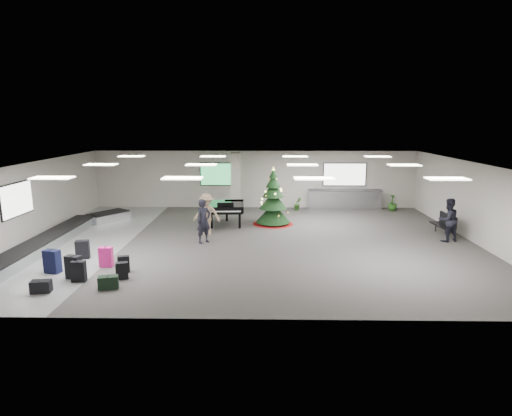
{
  "coord_description": "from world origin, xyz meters",
  "views": [
    {
      "loc": [
        0.47,
        -16.87,
        4.86
      ],
      "look_at": [
        0.15,
        1.0,
        1.19
      ],
      "focal_mm": 30.0,
      "sensor_mm": 36.0,
      "label": 1
    }
  ],
  "objects_px": {
    "baggage_carousel": "(61,236)",
    "service_counter": "(345,199)",
    "christmas_tree": "(273,205)",
    "traveler_b": "(207,214)",
    "grand_piano": "(226,207)",
    "potted_plant_right": "(393,202)",
    "traveler_a": "(204,221)",
    "traveler_bench": "(448,220)",
    "pink_suitcase": "(106,257)",
    "bench": "(445,223)",
    "potted_plant_left": "(298,204)"
  },
  "relations": [
    {
      "from": "christmas_tree",
      "to": "grand_piano",
      "type": "relative_size",
      "value": 1.26
    },
    {
      "from": "grand_piano",
      "to": "bench",
      "type": "xyz_separation_m",
      "value": [
        9.59,
        -1.64,
        -0.34
      ]
    },
    {
      "from": "service_counter",
      "to": "grand_piano",
      "type": "bearing_deg",
      "value": -148.57
    },
    {
      "from": "christmas_tree",
      "to": "traveler_b",
      "type": "bearing_deg",
      "value": -145.94
    },
    {
      "from": "baggage_carousel",
      "to": "potted_plant_left",
      "type": "relative_size",
      "value": 13.08
    },
    {
      "from": "potted_plant_left",
      "to": "potted_plant_right",
      "type": "height_order",
      "value": "potted_plant_right"
    },
    {
      "from": "christmas_tree",
      "to": "bench",
      "type": "relative_size",
      "value": 1.86
    },
    {
      "from": "traveler_b",
      "to": "potted_plant_right",
      "type": "xyz_separation_m",
      "value": [
        9.52,
        5.15,
        -0.44
      ]
    },
    {
      "from": "baggage_carousel",
      "to": "christmas_tree",
      "type": "bearing_deg",
      "value": 19.46
    },
    {
      "from": "pink_suitcase",
      "to": "christmas_tree",
      "type": "distance_m",
      "value": 8.48
    },
    {
      "from": "grand_piano",
      "to": "traveler_bench",
      "type": "height_order",
      "value": "traveler_bench"
    },
    {
      "from": "baggage_carousel",
      "to": "bench",
      "type": "height_order",
      "value": "bench"
    },
    {
      "from": "service_counter",
      "to": "grand_piano",
      "type": "distance_m",
      "value": 7.38
    },
    {
      "from": "service_counter",
      "to": "traveler_a",
      "type": "distance_m",
      "value": 9.76
    },
    {
      "from": "christmas_tree",
      "to": "potted_plant_right",
      "type": "relative_size",
      "value": 3.0
    },
    {
      "from": "grand_piano",
      "to": "potted_plant_right",
      "type": "distance_m",
      "value": 9.47
    },
    {
      "from": "service_counter",
      "to": "grand_piano",
      "type": "xyz_separation_m",
      "value": [
        -6.29,
        -3.85,
        0.32
      ]
    },
    {
      "from": "christmas_tree",
      "to": "traveler_b",
      "type": "height_order",
      "value": "christmas_tree"
    },
    {
      "from": "christmas_tree",
      "to": "potted_plant_left",
      "type": "distance_m",
      "value": 3.53
    },
    {
      "from": "service_counter",
      "to": "christmas_tree",
      "type": "bearing_deg",
      "value": -138.26
    },
    {
      "from": "baggage_carousel",
      "to": "potted_plant_right",
      "type": "relative_size",
      "value": 10.57
    },
    {
      "from": "potted_plant_right",
      "to": "traveler_a",
      "type": "bearing_deg",
      "value": -145.86
    },
    {
      "from": "traveler_b",
      "to": "traveler_bench",
      "type": "bearing_deg",
      "value": 0.76
    },
    {
      "from": "service_counter",
      "to": "traveler_a",
      "type": "relative_size",
      "value": 2.26
    },
    {
      "from": "baggage_carousel",
      "to": "bench",
      "type": "xyz_separation_m",
      "value": [
        16.14,
        1.25,
        0.3
      ]
    },
    {
      "from": "traveler_b",
      "to": "baggage_carousel",
      "type": "bearing_deg",
      "value": -163.15
    },
    {
      "from": "christmas_tree",
      "to": "traveler_bench",
      "type": "xyz_separation_m",
      "value": [
        7.05,
        -2.86,
        -0.05
      ]
    },
    {
      "from": "grand_piano",
      "to": "traveler_a",
      "type": "relative_size",
      "value": 1.23
    },
    {
      "from": "pink_suitcase",
      "to": "bench",
      "type": "relative_size",
      "value": 0.47
    },
    {
      "from": "bench",
      "to": "traveler_bench",
      "type": "relative_size",
      "value": 0.83
    },
    {
      "from": "baggage_carousel",
      "to": "potted_plant_left",
      "type": "distance_m",
      "value": 11.97
    },
    {
      "from": "christmas_tree",
      "to": "potted_plant_right",
      "type": "height_order",
      "value": "christmas_tree"
    },
    {
      "from": "christmas_tree",
      "to": "traveler_b",
      "type": "distance_m",
      "value": 3.51
    },
    {
      "from": "christmas_tree",
      "to": "potted_plant_right",
      "type": "bearing_deg",
      "value": 25.73
    },
    {
      "from": "baggage_carousel",
      "to": "service_counter",
      "type": "xyz_separation_m",
      "value": [
        12.84,
        6.73,
        0.33
      ]
    },
    {
      "from": "service_counter",
      "to": "traveler_b",
      "type": "distance_m",
      "value": 8.95
    },
    {
      "from": "bench",
      "to": "baggage_carousel",
      "type": "bearing_deg",
      "value": -179.75
    },
    {
      "from": "pink_suitcase",
      "to": "christmas_tree",
      "type": "xyz_separation_m",
      "value": [
        5.77,
        6.18,
        0.6
      ]
    },
    {
      "from": "traveler_bench",
      "to": "pink_suitcase",
      "type": "bearing_deg",
      "value": -2.11
    },
    {
      "from": "baggage_carousel",
      "to": "traveler_bench",
      "type": "relative_size",
      "value": 5.43
    },
    {
      "from": "traveler_a",
      "to": "traveler_bench",
      "type": "xyz_separation_m",
      "value": [
        9.9,
        0.38,
        -0.0
      ]
    },
    {
      "from": "service_counter",
      "to": "pink_suitcase",
      "type": "distance_m",
      "value": 13.9
    },
    {
      "from": "christmas_tree",
      "to": "traveler_bench",
      "type": "distance_m",
      "value": 7.6
    },
    {
      "from": "service_counter",
      "to": "potted_plant_left",
      "type": "xyz_separation_m",
      "value": [
        -2.65,
        -0.45,
        -0.18
      ]
    },
    {
      "from": "grand_piano",
      "to": "potted_plant_left",
      "type": "height_order",
      "value": "grand_piano"
    },
    {
      "from": "baggage_carousel",
      "to": "traveler_a",
      "type": "xyz_separation_m",
      "value": [
        5.91,
        -0.14,
        0.68
      ]
    },
    {
      "from": "pink_suitcase",
      "to": "grand_piano",
      "type": "height_order",
      "value": "grand_piano"
    },
    {
      "from": "pink_suitcase",
      "to": "traveler_bench",
      "type": "distance_m",
      "value": 13.25
    },
    {
      "from": "grand_piano",
      "to": "traveler_a",
      "type": "bearing_deg",
      "value": -104.84
    },
    {
      "from": "baggage_carousel",
      "to": "traveler_b",
      "type": "relative_size",
      "value": 5.39
    }
  ]
}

